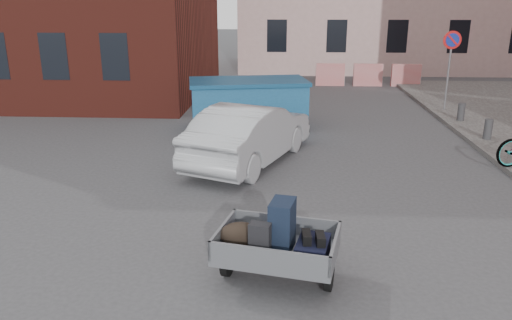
{
  "coord_description": "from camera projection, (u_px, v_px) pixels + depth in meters",
  "views": [
    {
      "loc": [
        0.48,
        -7.89,
        3.76
      ],
      "look_at": [
        -0.01,
        0.32,
        1.1
      ],
      "focal_mm": 35.0,
      "sensor_mm": 36.0,
      "label": 1
    }
  ],
  "objects": [
    {
      "name": "ground",
      "position": [
        256.0,
        226.0,
        8.68
      ],
      "size": [
        120.0,
        120.0,
        0.0
      ],
      "primitive_type": "plane",
      "color": "#38383A",
      "rests_on": "ground"
    },
    {
      "name": "no_parking_sign",
      "position": [
        451.0,
        54.0,
        16.73
      ],
      "size": [
        0.6,
        0.09,
        2.65
      ],
      "color": "gray",
      "rests_on": "sidewalk"
    },
    {
      "name": "barriers",
      "position": [
        368.0,
        75.0,
        22.54
      ],
      "size": [
        4.7,
        0.18,
        1.0
      ],
      "color": "red",
      "rests_on": "ground"
    },
    {
      "name": "trailer",
      "position": [
        277.0,
        242.0,
        6.78
      ],
      "size": [
        1.79,
        1.94,
        1.2
      ],
      "rotation": [
        0.0,
        0.0,
        -0.21
      ],
      "color": "black",
      "rests_on": "ground"
    },
    {
      "name": "dumpster",
      "position": [
        248.0,
        104.0,
        15.14
      ],
      "size": [
        3.77,
        2.44,
        1.47
      ],
      "rotation": [
        0.0,
        0.0,
        0.19
      ],
      "color": "#1D5C8E",
      "rests_on": "ground"
    },
    {
      "name": "silver_car",
      "position": [
        250.0,
        133.0,
        11.89
      ],
      "size": [
        3.01,
        4.58,
        1.43
      ],
      "primitive_type": "imported",
      "rotation": [
        0.0,
        0.0,
        2.76
      ],
      "color": "#A7AAAE",
      "rests_on": "ground"
    }
  ]
}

